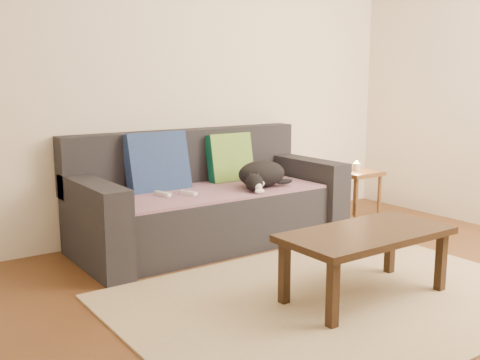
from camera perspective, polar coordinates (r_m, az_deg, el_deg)
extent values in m
plane|color=brown|center=(3.34, 11.48, -12.50)|extent=(4.50, 4.50, 0.00)
cube|color=beige|center=(4.68, -6.25, 10.47)|extent=(4.50, 0.04, 2.60)
cube|color=#232328|center=(4.38, -2.80, -3.87)|extent=(1.70, 0.78, 0.42)
cube|color=#232328|center=(4.63, -5.49, 2.36)|extent=(2.10, 0.18, 0.45)
cube|color=#232328|center=(3.95, -14.58, -4.43)|extent=(0.20, 0.90, 0.60)
cube|color=#232328|center=(4.92, 6.60, -1.28)|extent=(0.20, 0.90, 0.60)
cube|color=#3A2647|center=(4.31, -2.68, -1.09)|extent=(1.66, 0.74, 0.02)
cube|color=navy|center=(4.33, -8.38, 1.55)|extent=(0.49, 0.23, 0.50)
cube|color=#0C5139|center=(4.67, -1.04, 2.28)|extent=(0.40, 0.17, 0.41)
ellipsoid|color=black|center=(4.39, 2.21, 0.63)|extent=(0.41, 0.32, 0.21)
sphere|color=black|center=(4.20, 1.45, -0.27)|extent=(0.14, 0.14, 0.14)
sphere|color=white|center=(4.15, 1.87, -0.69)|extent=(0.06, 0.06, 0.06)
ellipsoid|color=black|center=(4.43, 4.55, -0.17)|extent=(0.16, 0.06, 0.05)
cube|color=white|center=(4.10, -7.85, -1.42)|extent=(0.07, 0.15, 0.03)
cube|color=white|center=(4.11, -5.26, -1.33)|extent=(0.07, 0.15, 0.03)
cube|color=brown|center=(5.15, 11.75, 0.71)|extent=(0.37, 0.37, 0.04)
cylinder|color=brown|center=(4.98, 11.72, -2.30)|extent=(0.03, 0.03, 0.42)
cylinder|color=brown|center=(5.20, 13.96, -1.87)|extent=(0.03, 0.03, 0.42)
cylinder|color=brown|center=(5.18, 9.34, -1.73)|extent=(0.03, 0.03, 0.42)
cylinder|color=brown|center=(5.39, 11.59, -1.34)|extent=(0.03, 0.03, 0.42)
cylinder|color=beige|center=(5.14, 11.77, 1.30)|extent=(0.06, 0.06, 0.07)
sphere|color=#FFBF59|center=(5.13, 11.79, 1.80)|extent=(0.02, 0.02, 0.02)
cube|color=tan|center=(3.43, 9.63, -11.68)|extent=(2.50, 1.80, 0.01)
cube|color=black|center=(3.35, 12.71, -5.39)|extent=(1.03, 0.51, 0.04)
cube|color=black|center=(2.98, 9.39, -11.46)|extent=(0.05, 0.05, 0.37)
cube|color=black|center=(3.63, 19.73, -7.89)|extent=(0.05, 0.05, 0.37)
cube|color=black|center=(3.25, 4.52, -9.47)|extent=(0.05, 0.05, 0.37)
cube|color=black|center=(3.86, 14.99, -6.57)|extent=(0.05, 0.05, 0.37)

